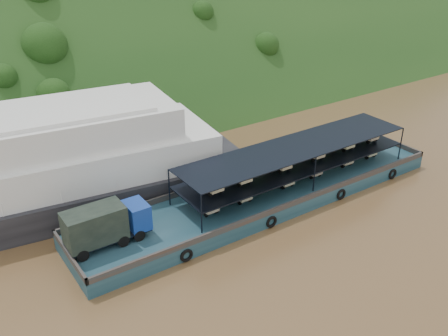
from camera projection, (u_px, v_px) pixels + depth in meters
ground at (262, 208)px, 43.54m from camera, size 160.00×160.00×0.00m
hillside at (104, 98)px, 70.10m from camera, size 140.00×39.60×39.60m
cargo_barge at (255, 195)px, 43.40m from camera, size 35.00×7.18×4.54m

